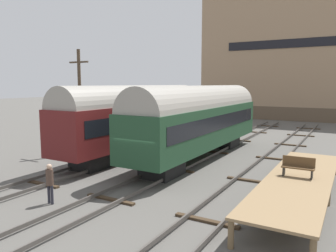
{
  "coord_description": "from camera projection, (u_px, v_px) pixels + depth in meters",
  "views": [
    {
      "loc": [
        9.37,
        -14.05,
        5.23
      ],
      "look_at": [
        -2.35,
        6.31,
        2.2
      ],
      "focal_mm": 35.0,
      "sensor_mm": 36.0,
      "label": 1
    }
  ],
  "objects": [
    {
      "name": "track_right",
      "position": [
        232.0,
        195.0,
        15.04
      ],
      "size": [
        2.6,
        60.0,
        0.26
      ],
      "color": "#4C4742",
      "rests_on": "ground"
    },
    {
      "name": "warehouse_building",
      "position": [
        308.0,
        53.0,
        49.07
      ],
      "size": [
        30.25,
        10.69,
        19.61
      ],
      "color": "brown",
      "rests_on": "ground"
    },
    {
      "name": "track_middle",
      "position": [
        147.0,
        180.0,
        17.36
      ],
      "size": [
        2.6,
        60.0,
        0.26
      ],
      "color": "#4C4742",
      "rests_on": "ground"
    },
    {
      "name": "track_left",
      "position": [
        82.0,
        169.0,
        19.69
      ],
      "size": [
        2.6,
        60.0,
        0.26
      ],
      "color": "#4C4742",
      "rests_on": "ground"
    },
    {
      "name": "train_car_green",
      "position": [
        200.0,
        118.0,
        22.8
      ],
      "size": [
        3.06,
        15.81,
        5.12
      ],
      "color": "black",
      "rests_on": "ground"
    },
    {
      "name": "bench",
      "position": [
        298.0,
        166.0,
        14.75
      ],
      "size": [
        1.4,
        0.4,
        0.91
      ],
      "color": "brown",
      "rests_on": "station_platform"
    },
    {
      "name": "ground_plane",
      "position": [
        147.0,
        183.0,
        17.38
      ],
      "size": [
        200.0,
        200.0,
        0.0
      ],
      "primitive_type": "plane",
      "color": "#56544F"
    },
    {
      "name": "utility_pole",
      "position": [
        80.0,
        100.0,
        24.26
      ],
      "size": [
        1.8,
        0.24,
        7.74
      ],
      "color": "#473828",
      "rests_on": "ground"
    },
    {
      "name": "person_worker",
      "position": [
        50.0,
        180.0,
        14.23
      ],
      "size": [
        0.32,
        0.32,
        1.79
      ],
      "color": "#282833",
      "rests_on": "ground"
    },
    {
      "name": "station_platform",
      "position": [
        299.0,
        180.0,
        14.64
      ],
      "size": [
        2.71,
        11.64,
        1.05
      ],
      "color": "#8C704C",
      "rests_on": "ground"
    },
    {
      "name": "train_car_maroon",
      "position": [
        138.0,
        115.0,
        24.4
      ],
      "size": [
        2.87,
        15.27,
        5.13
      ],
      "color": "black",
      "rests_on": "ground"
    }
  ]
}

